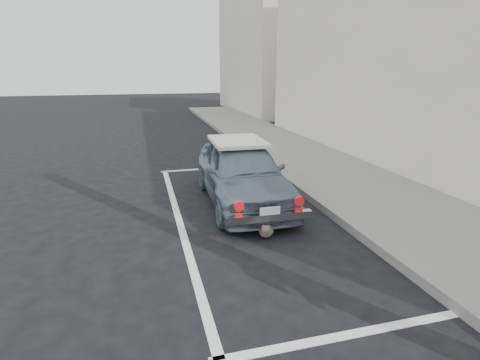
# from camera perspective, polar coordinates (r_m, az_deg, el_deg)

# --- Properties ---
(ground) EXTENTS (80.00, 80.00, 0.00)m
(ground) POSITION_cam_1_polar(r_m,az_deg,el_deg) (4.50, 7.39, -19.48)
(ground) COLOR black
(ground) RESTS_ON ground
(sidewalk) EXTENTS (2.80, 40.00, 0.15)m
(sidewalk) POSITION_cam_1_polar(r_m,az_deg,el_deg) (7.54, 24.51, -4.88)
(sidewalk) COLOR slate
(sidewalk) RESTS_ON ground
(building_far) EXTENTS (3.50, 10.00, 8.00)m
(building_far) POSITION_cam_1_polar(r_m,az_deg,el_deg) (24.65, 3.68, 19.71)
(building_far) COLOR beige
(building_far) RESTS_ON ground
(pline_rear) EXTENTS (3.00, 0.12, 0.01)m
(pline_rear) POSITION_cam_1_polar(r_m,az_deg,el_deg) (4.35, 16.66, -21.58)
(pline_rear) COLOR silver
(pline_rear) RESTS_ON ground
(pline_front) EXTENTS (3.00, 0.12, 0.01)m
(pline_front) POSITION_cam_1_polar(r_m,az_deg,el_deg) (10.38, -3.64, 1.83)
(pline_front) COLOR silver
(pline_front) RESTS_ON ground
(pline_side) EXTENTS (0.12, 7.00, 0.01)m
(pline_side) POSITION_cam_1_polar(r_m,az_deg,el_deg) (6.89, -9.25, -6.15)
(pline_side) COLOR silver
(pline_side) RESTS_ON ground
(retro_coupe) EXTENTS (1.61, 3.78, 1.27)m
(retro_coupe) POSITION_cam_1_polar(r_m,az_deg,el_deg) (7.56, 0.31, 1.26)
(retro_coupe) COLOR slate
(retro_coupe) RESTS_ON ground
(cat) EXTENTS (0.37, 0.51, 0.30)m
(cat) POSITION_cam_1_polar(r_m,az_deg,el_deg) (6.16, 4.00, -7.48)
(cat) COLOR brown
(cat) RESTS_ON ground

